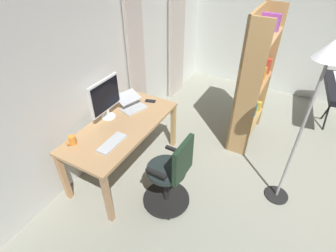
{
  "coord_description": "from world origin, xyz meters",
  "views": [
    {
      "loc": [
        2.56,
        -0.48,
        2.64
      ],
      "look_at": [
        0.49,
        -1.61,
        0.88
      ],
      "focal_mm": 27.89,
      "sensor_mm": 36.0,
      "label": 1
    }
  ],
  "objects": [
    {
      "name": "computer_keyboard",
      "position": [
        0.92,
        -2.09,
        0.76
      ],
      "size": [
        0.38,
        0.14,
        0.02
      ],
      "primitive_type": "cube",
      "color": "#B7BCC1",
      "rests_on": "desk"
    },
    {
      "name": "floor_lamp",
      "position": [
        0.08,
        -0.3,
        1.58
      ],
      "size": [
        0.28,
        0.28,
        1.95
      ],
      "color": "black",
      "rests_on": "ground"
    },
    {
      "name": "laptop",
      "position": [
        0.2,
        -2.33,
        0.8
      ],
      "size": [
        0.4,
        0.42,
        0.17
      ],
      "rotation": [
        0.0,
        0.0,
        -0.32
      ],
      "color": "#B7BCC1",
      "rests_on": "desk"
    },
    {
      "name": "bookshelf",
      "position": [
        -0.91,
        -1.05,
        0.98
      ],
      "size": [
        0.9,
        0.3,
        1.92
      ],
      "color": "tan",
      "rests_on": "ground"
    },
    {
      "name": "curtain_right_panel",
      "position": [
        -0.38,
        -2.62,
        1.33
      ],
      "size": [
        0.35,
        0.06,
        2.66
      ],
      "primitive_type": "cube",
      "color": "#BEB3AA",
      "rests_on": "ground"
    },
    {
      "name": "computer_monitor",
      "position": [
        0.53,
        -2.46,
        1.04
      ],
      "size": [
        0.51,
        0.18,
        0.52
      ],
      "color": "white",
      "rests_on": "desk"
    },
    {
      "name": "curtain_left_panel",
      "position": [
        -1.65,
        -2.62,
        1.33
      ],
      "size": [
        0.52,
        0.06,
        2.66
      ],
      "primitive_type": "cube",
      "color": "#BEB3AA",
      "rests_on": "ground"
    },
    {
      "name": "cell_phone_face_up",
      "position": [
        -0.06,
        -2.2,
        0.75
      ],
      "size": [
        0.11,
        0.16,
        0.01
      ],
      "primitive_type": "cube",
      "rotation": [
        0.0,
        0.0,
        0.29
      ],
      "color": "black",
      "rests_on": "desk"
    },
    {
      "name": "ground_plane",
      "position": [
        0.0,
        0.0,
        0.0
      ],
      "size": [
        7.17,
        7.17,
        0.0
      ],
      "primitive_type": "plane",
      "color": "gray"
    },
    {
      "name": "back_room_partition",
      "position": [
        0.0,
        -2.73,
        1.42
      ],
      "size": [
        5.52,
        0.1,
        2.84
      ],
      "primitive_type": "cube",
      "color": "silver",
      "rests_on": "ground"
    },
    {
      "name": "office_chair",
      "position": [
        0.81,
        -1.41,
        0.47
      ],
      "size": [
        0.56,
        0.56,
        1.0
      ],
      "rotation": [
        0.0,
        0.0,
        3.12
      ],
      "color": "black",
      "rests_on": "ground"
    },
    {
      "name": "desk",
      "position": [
        0.58,
        -2.21,
        0.66
      ],
      "size": [
        1.57,
        0.73,
        0.74
      ],
      "color": "tan",
      "rests_on": "ground"
    },
    {
      "name": "mug_tea",
      "position": [
        1.13,
        -2.47,
        0.8
      ],
      "size": [
        0.12,
        0.08,
        0.11
      ],
      "color": "orange",
      "rests_on": "desk"
    }
  ]
}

